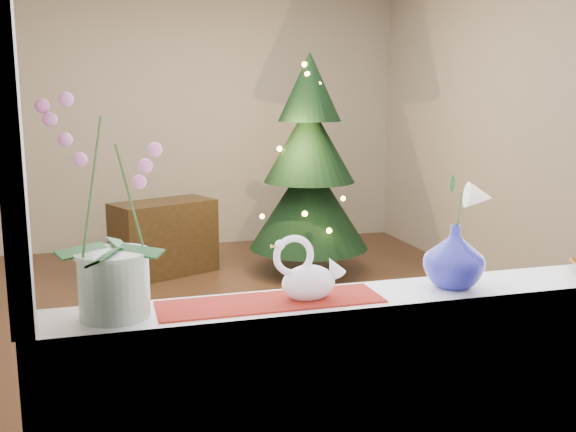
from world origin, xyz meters
name	(u,v)px	position (x,y,z in m)	size (l,w,h in m)	color
ground	(239,321)	(0.00, 0.00, 0.00)	(5.00, 5.00, 0.00)	#3D2819
wall_back	(187,117)	(0.00, 2.50, 1.35)	(4.50, 0.10, 2.70)	#BDB5A6
wall_front	(406,165)	(0.00, -2.50, 1.35)	(4.50, 0.10, 2.70)	#BDB5A6
wall_right	(527,124)	(2.25, 0.00, 1.35)	(0.10, 5.00, 2.70)	#BDB5A6
windowsill	(383,298)	(0.00, -2.37, 0.90)	(2.20, 0.26, 0.04)	white
window_frame	(405,43)	(0.00, -2.47, 1.70)	(2.22, 0.06, 1.60)	white
runner	(271,302)	(-0.38, -2.37, 0.92)	(0.70, 0.20, 0.01)	maroon
orchid_pot	(110,208)	(-0.84, -2.37, 1.24)	(0.22, 0.22, 0.64)	beige
swan	(309,269)	(-0.26, -2.37, 1.02)	(0.23, 0.11, 0.20)	white
blue_vase	(454,252)	(0.25, -2.37, 1.04)	(0.23, 0.23, 0.24)	navy
lily	(457,188)	(0.25, -2.37, 1.25)	(0.13, 0.08, 0.18)	white
paperweight	(466,278)	(0.28, -2.40, 0.96)	(0.07, 0.07, 0.07)	white
xmas_tree	(309,164)	(0.88, 1.13, 0.97)	(1.06, 1.06, 1.93)	black
side_table	(164,238)	(-0.37, 1.40, 0.33)	(0.87, 0.43, 0.65)	black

